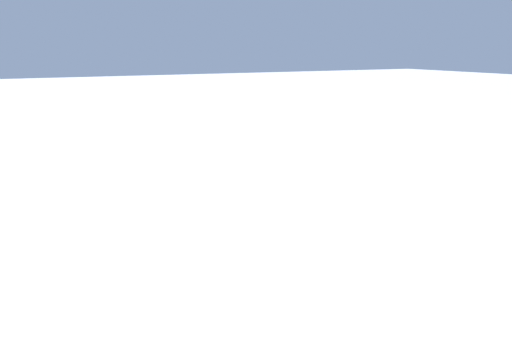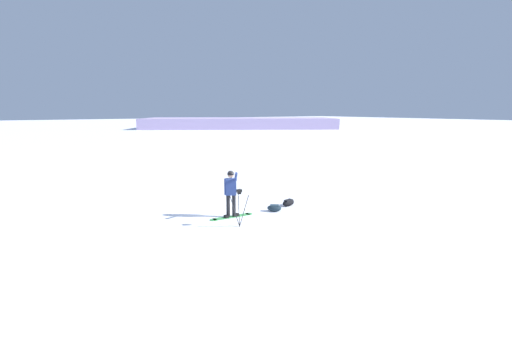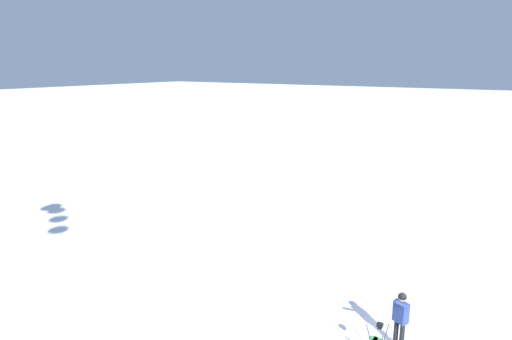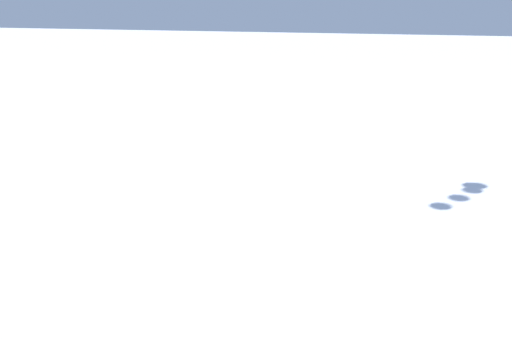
% 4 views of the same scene
% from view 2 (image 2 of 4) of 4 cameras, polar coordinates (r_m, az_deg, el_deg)
% --- Properties ---
extents(ground_plane, '(300.00, 300.00, 0.00)m').
position_cam_2_polar(ground_plane, '(13.50, -4.58, -7.13)').
color(ground_plane, white).
extents(snowboarder, '(0.79, 0.47, 1.82)m').
position_cam_2_polar(snowboarder, '(12.58, -4.32, -3.19)').
color(snowboarder, black).
rests_on(snowboarder, ground_plane).
extents(snowboard, '(0.37, 1.76, 0.10)m').
position_cam_2_polar(snowboard, '(12.87, -4.18, -7.89)').
color(snowboard, '#3F994C').
rests_on(snowboard, ground_plane).
extents(gear_bag_large, '(0.64, 0.66, 0.27)m').
position_cam_2_polar(gear_bag_large, '(13.52, 3.15, -6.46)').
color(gear_bag_large, '#192833').
rests_on(gear_bag_large, ground_plane).
extents(camera_tripod, '(0.69, 0.58, 1.34)m').
position_cam_2_polar(camera_tripod, '(11.57, -2.88, -5.15)').
color(camera_tripod, '#262628').
rests_on(camera_tripod, ground_plane).
extents(gear_bag_small, '(0.46, 0.71, 0.27)m').
position_cam_2_polar(gear_bag_small, '(14.32, 5.55, -5.54)').
color(gear_bag_small, black).
rests_on(gear_bag_small, ground_plane).
extents(distant_ridge, '(33.19, 42.68, 2.23)m').
position_cam_2_polar(distant_ridge, '(75.44, -2.85, 7.99)').
color(distant_ridge, '#B29DCD').
rests_on(distant_ridge, ground_plane).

